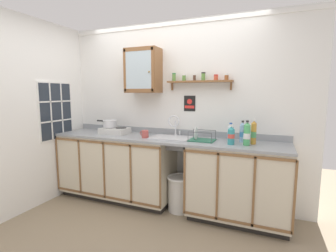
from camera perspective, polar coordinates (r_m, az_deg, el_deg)
The scene contains 22 objects.
floor at distance 3.33m, azimuth -3.43°, elevation -19.94°, with size 6.18×6.18×0.00m, color gray.
back_wall at distance 3.54m, azimuth 0.86°, elevation 3.21°, with size 3.78×0.07×2.52m.
side_wall_left at distance 3.76m, azimuth -28.53°, elevation 2.39°, with size 0.05×3.40×2.52m, color white.
lower_cabinet_run at distance 3.75m, azimuth -11.67°, elevation -9.20°, with size 1.69×0.60×0.92m.
lower_cabinet_run_right at distance 3.16m, azimuth 15.88°, elevation -12.56°, with size 1.18×0.60×0.92m.
countertop at distance 3.29m, azimuth -1.23°, elevation -2.97°, with size 3.14×0.63×0.03m, color gray.
backsplash at distance 3.54m, azimuth 0.65°, elevation -1.29°, with size 3.14×0.02×0.08m, color gray.
sink at distance 3.28m, azimuth 0.86°, elevation -3.16°, with size 0.52×0.41×0.42m.
hot_plate_stove at distance 3.67m, azimuth -12.13°, elevation -1.08°, with size 0.39×0.28×0.09m.
saucepan at distance 3.73m, azimuth -13.21°, elevation 0.61°, with size 0.35×0.21×0.10m.
bottle_soda_green_0 at distance 2.93m, azimuth 17.70°, elevation -1.81°, with size 0.07×0.07×0.28m.
bottle_detergent_teal_1 at distance 2.93m, azimuth 14.33°, elevation -2.13°, with size 0.08×0.08×0.23m.
bottle_water_clear_2 at distance 3.08m, azimuth 14.19°, elevation -1.66°, with size 0.08×0.08×0.23m.
bottle_juice_amber_3 at distance 3.02m, azimuth 19.10°, elevation -1.53°, with size 0.06×0.06×0.29m.
bottle_water_blue_4 at distance 3.11m, azimuth 16.74°, elevation -1.45°, with size 0.07×0.07×0.26m.
dish_rack at distance 3.11m, azimuth 7.61°, elevation -2.92°, with size 0.31×0.25×0.16m.
mug at distance 3.29m, azimuth -5.32°, elevation -1.84°, with size 0.13×0.09×0.10m.
wall_cabinet at distance 3.54m, azimuth -5.74°, elevation 12.52°, with size 0.47×0.30×0.61m.
spice_shelf at distance 3.31m, azimuth 7.18°, elevation 10.38°, with size 0.86×0.14×0.23m.
warning_sign at distance 3.41m, azimuth 5.00°, elevation 5.17°, with size 0.16×0.01×0.21m.
window at distance 3.96m, azimuth -24.38°, elevation 3.14°, with size 0.03×0.60×0.84m.
trash_bin at distance 3.37m, azimuth 2.68°, elevation -15.10°, with size 0.33×0.33×0.46m.
Camera 1 is at (1.30, -2.65, 1.54)m, focal length 26.49 mm.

